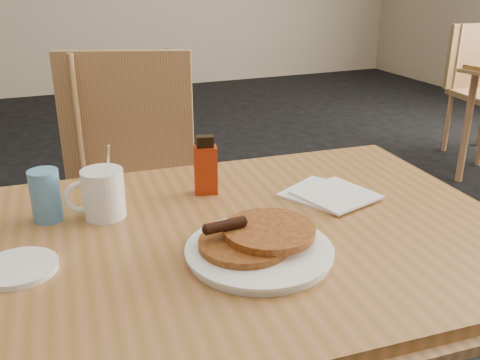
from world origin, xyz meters
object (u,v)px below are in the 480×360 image
object	(u,v)px
main_table	(221,250)
coffee_mug	(102,193)
chair_main_far	(137,176)
blue_tumbler	(46,195)
pancake_plate	(258,246)
syrup_bottle	(206,167)

from	to	relation	value
main_table	coffee_mug	bearing A→B (deg)	140.30
chair_main_far	blue_tumbler	xyz separation A→B (m)	(-0.30, -0.55, 0.20)
pancake_plate	coffee_mug	size ratio (longest dim) A/B	1.66
syrup_bottle	chair_main_far	bearing A→B (deg)	110.94
main_table	pancake_plate	xyz separation A→B (m)	(0.04, -0.11, 0.06)
coffee_mug	blue_tumbler	size ratio (longest dim) A/B	1.50
pancake_plate	blue_tumbler	size ratio (longest dim) A/B	2.49
chair_main_far	pancake_plate	bearing A→B (deg)	-65.88
main_table	pancake_plate	bearing A→B (deg)	-71.84
syrup_bottle	blue_tumbler	size ratio (longest dim) A/B	1.28
main_table	syrup_bottle	xyz separation A→B (m)	(0.04, 0.22, 0.11)
chair_main_far	coffee_mug	world-z (taller)	chair_main_far
coffee_mug	pancake_plate	bearing A→B (deg)	-28.87
main_table	coffee_mug	world-z (taller)	coffee_mug
chair_main_far	main_table	bearing A→B (deg)	-68.02
coffee_mug	blue_tumbler	world-z (taller)	coffee_mug
coffee_mug	blue_tumbler	bearing A→B (deg)	-174.92
coffee_mug	syrup_bottle	distance (m)	0.26
chair_main_far	syrup_bottle	bearing A→B (deg)	-62.83
main_table	blue_tumbler	xyz separation A→B (m)	(-0.33, 0.21, 0.10)
main_table	blue_tumbler	bearing A→B (deg)	147.67
syrup_bottle	coffee_mug	bearing A→B (deg)	-157.38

